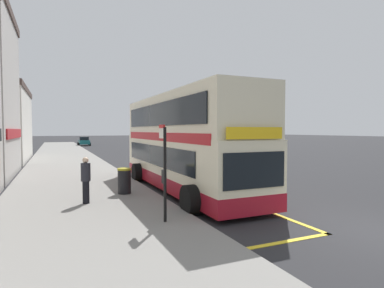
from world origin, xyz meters
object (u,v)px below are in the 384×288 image
at_px(parked_car_teal_distant, 84,141).
at_px(litter_bin, 124,181).
at_px(double_decker_bus, 183,146).
at_px(parked_car_teal_kerbside, 161,145).
at_px(pedestrian_waiting_near_sign, 86,178).
at_px(bus_stop_sign, 164,165).

xyz_separation_m(parked_car_teal_distant, litter_bin, (-2.21, -46.37, -0.12)).
bearing_deg(parked_car_teal_distant, litter_bin, -95.28).
relative_size(double_decker_bus, parked_car_teal_kerbside, 2.74).
bearing_deg(pedestrian_waiting_near_sign, parked_car_teal_kerbside, 66.56).
distance_m(bus_stop_sign, litter_bin, 4.60).
distance_m(double_decker_bus, pedestrian_waiting_near_sign, 4.88).
bearing_deg(litter_bin, double_decker_bus, 8.70).
distance_m(bus_stop_sign, pedestrian_waiting_near_sign, 3.83).
bearing_deg(parked_car_teal_kerbside, pedestrian_waiting_near_sign, -112.40).
relative_size(pedestrian_waiting_near_sign, litter_bin, 1.58).
xyz_separation_m(bus_stop_sign, parked_car_teal_kerbside, (9.92, 30.49, -0.99)).
distance_m(pedestrian_waiting_near_sign, litter_bin, 2.08).
bearing_deg(double_decker_bus, parked_car_teal_distant, 90.78).
distance_m(double_decker_bus, parked_car_teal_kerbside, 26.66).
height_order(double_decker_bus, bus_stop_sign, double_decker_bus).
bearing_deg(parked_car_teal_distant, bus_stop_sign, -94.76).
xyz_separation_m(double_decker_bus, parked_car_teal_distant, (-0.62, 45.94, -1.27)).
xyz_separation_m(pedestrian_waiting_near_sign, litter_bin, (1.64, 1.22, -0.38)).
height_order(bus_stop_sign, parked_car_teal_kerbside, bus_stop_sign).
bearing_deg(bus_stop_sign, double_decker_bus, 62.20).
bearing_deg(pedestrian_waiting_near_sign, double_decker_bus, 20.23).
height_order(pedestrian_waiting_near_sign, litter_bin, pedestrian_waiting_near_sign).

